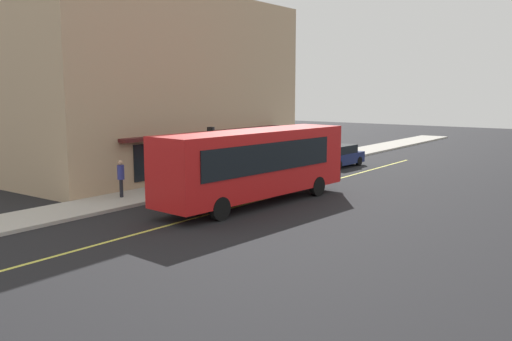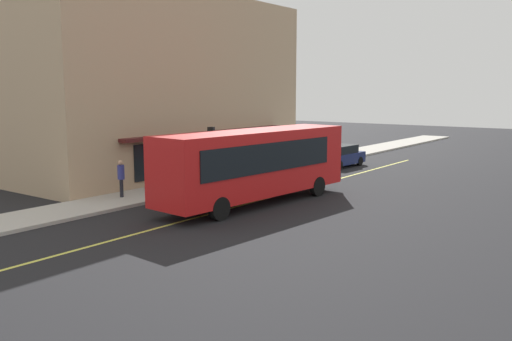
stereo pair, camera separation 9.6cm
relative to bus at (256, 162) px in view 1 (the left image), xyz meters
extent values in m
plane|color=black|center=(2.13, 0.28, -1.99)|extent=(120.00, 120.00, 0.00)
cube|color=#B2ADA3|center=(2.13, 5.50, -1.91)|extent=(80.00, 3.00, 0.15)
cube|color=#D8D14C|center=(2.13, 0.28, -1.98)|extent=(36.00, 0.16, 0.01)
cube|color=tan|center=(4.52, 12.36, 3.64)|extent=(19.80, 10.71, 11.26)
cube|color=#4C1919|center=(4.52, 6.75, 0.81)|extent=(13.86, 0.70, 0.20)
cube|color=black|center=(4.52, 6.97, -0.49)|extent=(11.88, 0.08, 2.00)
cube|color=red|center=(-0.04, 0.00, 0.01)|extent=(11.16, 3.36, 3.00)
cube|color=black|center=(5.40, -0.43, 0.37)|extent=(0.29, 2.10, 1.80)
cube|color=black|center=(-0.24, 1.29, 0.37)|extent=(8.78, 0.75, 1.32)
cube|color=black|center=(-0.44, -1.24, 0.37)|extent=(8.78, 0.75, 1.32)
cube|color=#0CF259|center=(5.47, -0.43, 1.26)|extent=(0.23, 1.90, 0.36)
cube|color=#2D2D33|center=(5.50, -0.43, -1.24)|extent=(0.35, 2.41, 0.40)
cylinder|color=black|center=(3.56, 0.85, -1.49)|extent=(1.02, 0.38, 1.00)
cylinder|color=black|center=(3.38, -1.40, -1.49)|extent=(1.02, 0.38, 1.00)
cylinder|color=black|center=(-3.46, 1.41, -1.49)|extent=(1.02, 0.38, 1.00)
cylinder|color=black|center=(-3.64, -0.85, -1.49)|extent=(1.02, 0.38, 1.00)
cylinder|color=#2D2D33|center=(2.15, 4.49, -0.24)|extent=(0.12, 0.12, 3.20)
cube|color=black|center=(2.15, 4.69, 0.91)|extent=(0.30, 0.30, 0.90)
sphere|color=red|center=(2.15, 4.86, 1.18)|extent=(0.18, 0.18, 0.18)
sphere|color=orange|center=(2.15, 4.86, 0.91)|extent=(0.18, 0.18, 0.18)
sphere|color=green|center=(2.15, 4.86, 0.64)|extent=(0.18, 0.18, 0.18)
cube|color=navy|center=(13.67, 2.81, -1.39)|extent=(4.38, 2.00, 0.75)
cube|color=black|center=(13.82, 2.81, -0.74)|extent=(2.48, 1.62, 0.55)
cylinder|color=black|center=(12.21, 2.06, -1.67)|extent=(0.65, 0.25, 0.64)
cylinder|color=black|center=(12.29, 3.70, -1.67)|extent=(0.65, 0.25, 0.64)
cylinder|color=black|center=(15.05, 1.93, -1.67)|extent=(0.65, 0.25, 0.64)
cylinder|color=black|center=(15.12, 3.57, -1.67)|extent=(0.65, 0.25, 0.64)
cylinder|color=black|center=(-3.31, 5.77, -1.39)|extent=(0.18, 0.18, 0.89)
cylinder|color=#33388C|center=(-3.31, 5.77, -0.60)|extent=(0.34, 0.34, 0.70)
sphere|color=tan|center=(-3.31, 5.77, -0.12)|extent=(0.25, 0.25, 0.25)
cylinder|color=black|center=(12.48, 5.55, -1.40)|extent=(0.18, 0.18, 0.88)
cylinder|color=maroon|center=(12.48, 5.55, -0.61)|extent=(0.34, 0.34, 0.69)
sphere|color=tan|center=(12.48, 5.55, -0.14)|extent=(0.24, 0.24, 0.24)
cylinder|color=black|center=(13.37, 6.15, -1.41)|extent=(0.18, 0.18, 0.84)
cylinder|color=#33388C|center=(13.37, 6.15, -0.66)|extent=(0.34, 0.34, 0.67)
sphere|color=tan|center=(13.37, 6.15, -0.21)|extent=(0.24, 0.24, 0.24)
camera|label=1|loc=(-20.38, -15.13, 3.36)|focal=38.03mm
camera|label=2|loc=(-20.32, -15.21, 3.36)|focal=38.03mm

